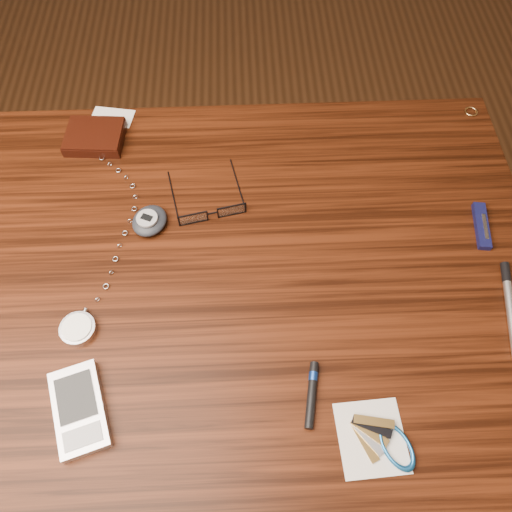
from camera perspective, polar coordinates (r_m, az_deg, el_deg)
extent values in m
plane|color=#472814|center=(1.47, -2.15, -15.57)|extent=(3.80, 3.80, 0.00)
cube|color=#361508|center=(0.78, -3.90, -2.02)|extent=(1.00, 0.70, 0.03)
cylinder|color=#4C2814|center=(1.14, 22.99, -23.68)|extent=(0.05, 0.05, 0.71)
cylinder|color=#4C2814|center=(1.35, -22.48, 1.21)|extent=(0.05, 0.05, 0.71)
cylinder|color=#4C2814|center=(1.32, 16.92, 2.61)|extent=(0.05, 0.05, 0.71)
cube|color=black|center=(0.96, -17.92, 12.78)|extent=(0.11, 0.09, 0.02)
cube|color=black|center=(0.95, -18.10, 13.22)|extent=(0.10, 0.09, 0.00)
cube|color=white|center=(1.00, -16.11, 15.01)|extent=(0.08, 0.06, 0.00)
cube|color=black|center=(0.80, -7.17, 4.28)|extent=(0.05, 0.01, 0.02)
cube|color=silver|center=(0.80, -7.17, 4.28)|extent=(0.04, 0.01, 0.02)
cylinder|color=black|center=(0.85, -9.40, 6.58)|extent=(0.03, 0.11, 0.00)
cube|color=black|center=(0.81, -2.80, 5.23)|extent=(0.05, 0.01, 0.02)
cube|color=silver|center=(0.81, -2.80, 5.23)|extent=(0.04, 0.01, 0.02)
cylinder|color=black|center=(0.85, -2.08, 8.15)|extent=(0.03, 0.11, 0.00)
cube|color=black|center=(0.80, -5.00, 4.91)|extent=(0.02, 0.01, 0.00)
torus|color=tan|center=(1.05, 23.36, 14.91)|extent=(0.03, 0.03, 0.00)
cylinder|color=#B9B8BD|center=(0.76, -19.67, -7.86)|extent=(0.05, 0.05, 0.01)
cylinder|color=white|center=(0.75, -19.83, -7.65)|extent=(0.04, 0.04, 0.00)
cylinder|color=#B9B8BD|center=(0.77, -18.96, -5.94)|extent=(0.01, 0.01, 0.01)
torus|color=#B9B8BD|center=(0.77, -17.66, -4.76)|extent=(0.01, 0.01, 0.01)
torus|color=#B9B8BD|center=(0.78, -16.79, -3.34)|extent=(0.01, 0.01, 0.00)
torus|color=#B9B8BD|center=(0.79, -16.21, -1.82)|extent=(0.01, 0.01, 0.01)
torus|color=#B9B8BD|center=(0.80, -15.78, -0.31)|extent=(0.01, 0.01, 0.00)
torus|color=#B9B8BD|center=(0.81, -15.31, 1.15)|extent=(0.01, 0.01, 0.01)
torus|color=#B9B8BD|center=(0.82, -14.76, 2.56)|extent=(0.01, 0.01, 0.00)
torus|color=#B9B8BD|center=(0.83, -14.18, 3.91)|extent=(0.01, 0.00, 0.01)
torus|color=#B9B8BD|center=(0.84, -13.74, 5.26)|extent=(0.01, 0.01, 0.00)
torus|color=#B9B8BD|center=(0.86, -13.63, 6.58)|extent=(0.01, 0.01, 0.01)
torus|color=#B9B8BD|center=(0.87, -13.93, 7.76)|extent=(0.01, 0.01, 0.00)
torus|color=#B9B8BD|center=(0.89, -14.60, 8.70)|extent=(0.01, 0.01, 0.01)
torus|color=#B9B8BD|center=(0.90, -15.46, 9.42)|extent=(0.01, 0.01, 0.00)
torus|color=#B9B8BD|center=(0.91, -16.36, 10.03)|extent=(0.01, 0.01, 0.01)
torus|color=#B9B8BD|center=(0.93, -17.21, 10.65)|extent=(0.01, 0.01, 0.00)
torus|color=#B9B8BD|center=(0.94, -17.99, 11.31)|extent=(0.01, 0.01, 0.01)
torus|color=#B9B8BD|center=(0.96, -18.73, 11.98)|extent=(0.01, 0.01, 0.00)
cube|color=#B3B3B8|center=(0.72, -19.53, -16.19)|extent=(0.09, 0.13, 0.02)
cube|color=black|center=(0.72, -19.94, -14.91)|extent=(0.06, 0.07, 0.00)
cube|color=#95979C|center=(0.70, -19.22, -18.90)|extent=(0.05, 0.04, 0.00)
ellipsoid|color=#21242C|center=(0.82, -12.07, 3.97)|extent=(0.07, 0.08, 0.02)
cylinder|color=#94969C|center=(0.80, -12.36, 4.23)|extent=(0.03, 0.03, 0.00)
cube|color=black|center=(0.80, -12.39, 4.33)|extent=(0.02, 0.02, 0.00)
cube|color=silver|center=(0.70, 13.06, -19.58)|extent=(0.09, 0.10, 0.00)
torus|color=#185CA1|center=(0.70, 15.77, -20.22)|extent=(0.07, 0.07, 0.01)
cube|color=olive|center=(0.69, 12.37, -20.07)|extent=(0.03, 0.05, 0.00)
cube|color=silver|center=(0.69, 12.62, -19.53)|extent=(0.04, 0.05, 0.00)
cube|color=#A37A39|center=(0.69, 12.87, -19.00)|extent=(0.05, 0.04, 0.00)
cube|color=black|center=(0.69, 13.11, -18.46)|extent=(0.05, 0.03, 0.00)
cube|color=olive|center=(0.69, 13.35, -17.93)|extent=(0.05, 0.02, 0.00)
cube|color=#0E0F3C|center=(0.88, 24.37, 3.16)|extent=(0.03, 0.09, 0.01)
cube|color=silver|center=(0.87, 24.72, 3.10)|extent=(0.01, 0.05, 0.00)
cylinder|color=silver|center=(0.82, 27.06, -5.36)|extent=(0.04, 0.15, 0.01)
cylinder|color=black|center=(0.84, 26.64, -1.74)|extent=(0.02, 0.03, 0.01)
cylinder|color=black|center=(0.69, 6.38, -15.48)|extent=(0.03, 0.09, 0.01)
cylinder|color=#183FA6|center=(0.70, 6.56, -13.55)|extent=(0.01, 0.01, 0.01)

